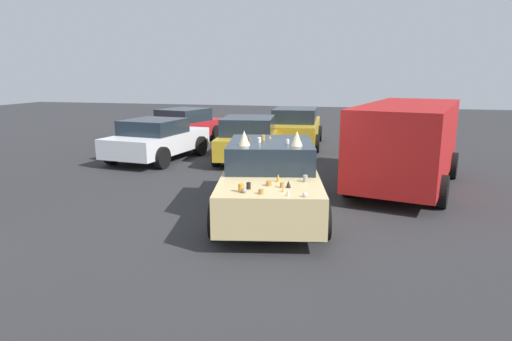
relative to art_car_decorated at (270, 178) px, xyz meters
The scene contains 7 objects.
ground_plane 0.74m from the art_car_decorated, 168.40° to the right, with size 60.00×60.00×0.00m, color #2D2D30.
art_car_decorated is the anchor object (origin of this frame).
parked_van_far_right 4.16m from the art_car_decorated, 43.93° to the right, with size 5.45×3.11×2.10m.
parked_sedan_near_right 5.90m from the art_car_decorated, 18.79° to the left, with size 4.40×2.40×1.44m.
parked_sedan_behind_right 6.81m from the art_car_decorated, 45.45° to the left, with size 4.13×2.46×1.37m.
parked_sedan_row_back_center 9.89m from the art_car_decorated, 33.61° to the left, with size 4.68×2.73×1.41m.
parked_sedan_near_left 8.79m from the art_car_decorated, ahead, with size 4.56×2.21×1.50m.
Camera 1 is at (-8.60, -1.81, 2.85)m, focal length 31.26 mm.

